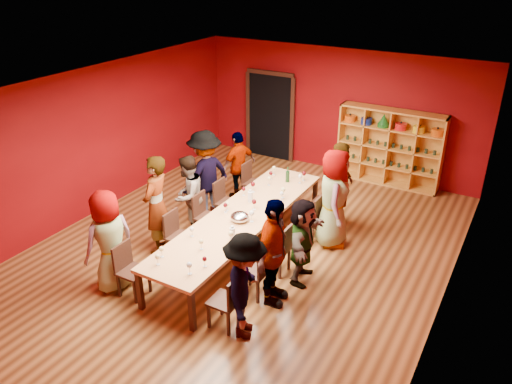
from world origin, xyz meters
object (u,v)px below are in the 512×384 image
person_left_3 (205,175)px  chair_person_left_4 (251,180)px  chair_person_left_2 (204,213)px  chair_person_right_2 (280,247)px  person_left_2 (188,195)px  chair_person_right_4 (327,200)px  chair_person_left_0 (129,267)px  person_left_4 (239,165)px  spittoon_bowl (240,217)px  wine_bottle (288,176)px  person_left_1 (157,205)px  chair_person_right_0 (229,299)px  shelving_unit (390,144)px  person_right_0 (245,287)px  person_left_0 (109,241)px  chair_person_left_1 (177,233)px  chair_person_right_1 (258,270)px  tasting_table (241,218)px  person_right_2 (303,241)px  person_right_3 (334,199)px  person_right_4 (341,185)px  chair_person_right_3 (313,215)px  chair_person_left_3 (224,199)px

person_left_3 → chair_person_left_4: 1.24m
chair_person_left_2 → chair_person_right_2: 1.85m
person_left_2 → chair_person_right_4: size_ratio=1.78×
chair_person_left_0 → chair_person_left_4: bearing=90.0°
person_left_4 → chair_person_right_2: size_ratio=1.73×
spittoon_bowl → wine_bottle: wine_bottle is taller
person_left_1 → person_left_3: person_left_1 is taller
person_left_1 → chair_person_right_2: size_ratio=2.10×
chair_person_left_2 → chair_person_right_0: bearing=-47.0°
shelving_unit → person_right_0: size_ratio=1.47×
person_left_0 → person_left_4: size_ratio=1.12×
person_left_2 → person_right_0: bearing=46.1°
chair_person_right_0 → person_left_3: bearing=130.4°
chair_person_left_4 → chair_person_right_2: bearing=-49.5°
chair_person_left_1 → chair_person_right_1: 1.84m
chair_person_left_2 → chair_person_right_4: 2.49m
tasting_table → chair_person_left_1: chair_person_left_1 is taller
chair_person_left_1 → person_right_2: size_ratio=0.60×
person_right_3 → spittoon_bowl: bearing=112.5°
person_left_0 → chair_person_left_4: (0.35, 3.84, -0.37)m
person_left_0 → chair_person_right_1: 2.40m
chair_person_right_0 → person_right_4: bearing=85.8°
person_right_2 → person_right_4: (-0.14, 2.06, 0.13)m
person_left_1 → chair_person_right_3: bearing=115.7°
person_left_3 → person_right_0: 3.66m
person_left_0 → person_left_2: bearing=-164.9°
person_left_0 → person_right_3: 3.97m
person_right_0 → person_right_4: 3.65m
chair_person_right_4 → chair_person_left_2: bearing=-136.9°
person_right_3 → shelving_unit: bearing=-25.4°
chair_person_left_1 → person_left_4: bearing=96.7°
person_right_4 → spittoon_bowl: bearing=134.1°
person_left_0 → person_right_0: size_ratio=1.06×
person_left_1 → person_right_0: size_ratio=1.14×
spittoon_bowl → chair_person_right_1: bearing=-44.1°
chair_person_left_0 → chair_person_left_3: same height
chair_person_left_4 → person_right_2: bearing=-43.8°
chair_person_left_0 → person_left_2: 2.11m
person_right_3 → person_left_4: bearing=48.7°
shelving_unit → chair_person_right_1: (-0.49, -5.30, -0.49)m
person_left_1 → chair_person_left_3: size_ratio=2.10×
person_left_3 → chair_person_right_3: (2.25, 0.28, -0.43)m
person_left_4 → person_right_2: size_ratio=1.03×
person_left_3 → spittoon_bowl: (1.42, -0.99, -0.10)m
chair_person_right_3 → person_left_0: bearing=-125.5°
person_left_0 → chair_person_right_3: bearing=159.4°
tasting_table → person_left_0: 2.32m
chair_person_left_0 → chair_person_right_1: size_ratio=1.00×
chair_person_left_0 → person_right_3: 3.78m
tasting_table → chair_person_left_3: bearing=138.2°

